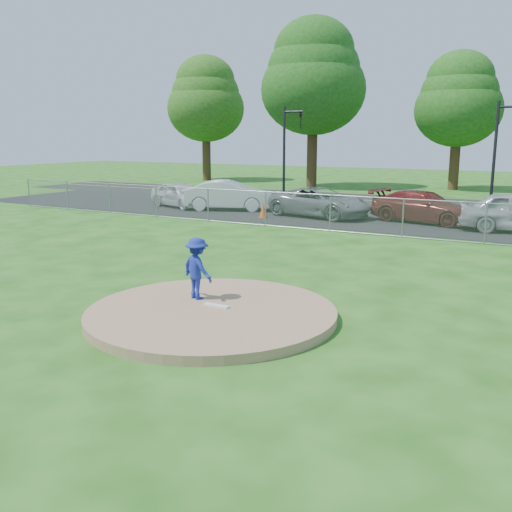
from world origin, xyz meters
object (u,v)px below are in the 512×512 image
at_px(tree_far_left, 206,99).
at_px(traffic_signal_left, 288,145).
at_px(parked_car_gray, 320,202).
at_px(parked_car_silver, 180,194).
at_px(tree_left, 314,76).
at_px(pitcher, 197,268).
at_px(tree_center, 459,99).
at_px(traffic_cone, 263,210).
at_px(parked_car_white, 229,195).
at_px(parked_car_darkred, 424,207).

relative_size(tree_far_left, traffic_signal_left, 1.92).
height_order(tree_far_left, parked_car_gray, tree_far_left).
relative_size(tree_far_left, parked_car_silver, 2.63).
distance_m(tree_left, traffic_signal_left, 10.48).
xyz_separation_m(tree_far_left, pitcher, (21.27, -32.45, -6.15)).
relative_size(tree_center, traffic_cone, 14.00).
height_order(tree_left, parked_car_white, tree_left).
bearing_deg(parked_car_darkred, traffic_signal_left, 71.83).
bearing_deg(traffic_cone, tree_center, 74.95).
height_order(tree_left, traffic_cone, tree_left).
relative_size(pitcher, traffic_cone, 2.02).
bearing_deg(pitcher, parked_car_silver, -33.66).
xyz_separation_m(tree_center, traffic_signal_left, (-7.76, -12.00, -3.11)).
bearing_deg(pitcher, tree_center, -70.51).
bearing_deg(tree_center, tree_left, -163.30).
xyz_separation_m(tree_center, parked_car_silver, (-11.28, -18.29, -5.76)).
xyz_separation_m(tree_center, traffic_cone, (-5.32, -19.77, -6.11)).
height_order(parked_car_white, parked_car_gray, parked_car_white).
distance_m(traffic_signal_left, parked_car_darkred, 11.44).
bearing_deg(pitcher, parked_car_white, -41.88).
distance_m(traffic_signal_left, parked_car_silver, 7.68).
bearing_deg(traffic_cone, parked_car_darkred, 16.48).
xyz_separation_m(tree_far_left, tree_center, (21.00, 1.00, -0.59)).
bearing_deg(parked_car_darkred, parked_car_gray, 108.61).
bearing_deg(parked_car_white, parked_car_silver, 71.81).
relative_size(tree_center, parked_car_darkred, 2.01).
relative_size(tree_left, traffic_signal_left, 2.24).
bearing_deg(tree_far_left, pitcher, -56.76).
relative_size(tree_far_left, traffic_cone, 15.27).
height_order(traffic_signal_left, parked_car_white, traffic_signal_left).
xyz_separation_m(tree_far_left, tree_left, (11.00, -2.00, 1.18)).
bearing_deg(parked_car_silver, tree_center, -12.20).
xyz_separation_m(pitcher, parked_car_darkred, (1.56, 15.80, -0.19)).
xyz_separation_m(traffic_signal_left, traffic_cone, (2.45, -7.77, -3.00)).
distance_m(parked_car_silver, parked_car_darkred, 13.13).
bearing_deg(pitcher, tree_far_left, -37.73).
height_order(parked_car_silver, parked_car_white, parked_car_white).
relative_size(tree_far_left, parked_car_white, 2.27).
height_order(pitcher, parked_car_white, pitcher).
bearing_deg(parked_car_silver, parked_car_darkred, -67.75).
bearing_deg(parked_car_gray, parked_car_silver, 102.06).
height_order(tree_left, traffic_signal_left, tree_left).
distance_m(tree_left, traffic_cone, 19.11).
bearing_deg(tree_left, parked_car_silver, -94.79).
relative_size(pitcher, parked_car_white, 0.30).
bearing_deg(parked_car_darkred, tree_left, 51.26).
distance_m(pitcher, traffic_cone, 14.79).
height_order(parked_car_gray, parked_car_darkred, parked_car_darkred).
bearing_deg(parked_car_white, tree_center, -46.86).
xyz_separation_m(pitcher, parked_car_white, (-8.55, 15.37, -0.12)).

